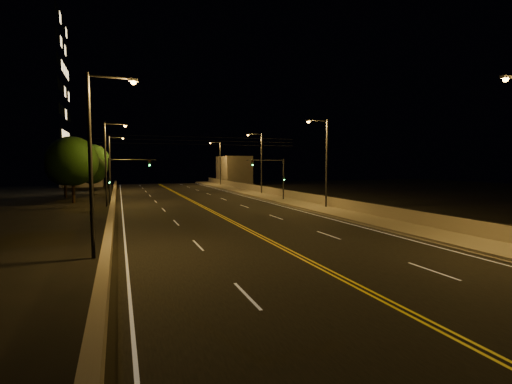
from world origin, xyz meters
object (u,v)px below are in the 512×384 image
object	(u,v)px
streetlight_2	(260,160)
streetlight_3	(219,161)
streetlight_4	(96,153)
traffic_signal_right	(276,174)
tree_1	(64,168)
streetlight_6	(111,160)
tree_0	(72,161)
tree_2	(92,170)
streetlight_5	(108,158)
tree_3	(92,162)
traffic_signal_left	(120,176)
streetlight_1	(324,158)

from	to	relation	value
streetlight_2	streetlight_3	size ratio (longest dim) A/B	1.00
streetlight_4	traffic_signal_right	world-z (taller)	streetlight_4
traffic_signal_right	tree_1	size ratio (longest dim) A/B	0.81
streetlight_6	streetlight_4	bearing A→B (deg)	-90.00
tree_0	tree_1	bearing A→B (deg)	102.91
streetlight_3	tree_2	size ratio (longest dim) A/B	1.54
tree_2	traffic_signal_right	bearing A→B (deg)	-43.05
tree_0	streetlight_2	bearing A→B (deg)	5.99
tree_2	streetlight_5	bearing A→B (deg)	-81.44
streetlight_4	tree_3	xyz separation A→B (m)	(-3.25, 50.54, -0.26)
tree_2	tree_3	bearing A→B (deg)	92.87
streetlight_2	tree_2	xyz separation A→B (m)	(-24.37, 11.43, -1.58)
tree_1	tree_2	xyz separation A→B (m)	(3.17, 5.95, -0.42)
streetlight_2	streetlight_4	size ratio (longest dim) A/B	1.00
streetlight_6	traffic_signal_left	size ratio (longest dim) A/B	1.73
streetlight_2	traffic_signal_right	xyz separation A→B (m)	(-1.60, -9.84, -1.93)
streetlight_2	tree_0	size ratio (longest dim) A/B	1.16
streetlight_2	tree_1	xyz separation A→B (m)	(-27.54, 5.48, -1.16)
traffic_signal_right	tree_0	distance (m)	25.16
streetlight_3	tree_2	bearing A→B (deg)	-151.71
streetlight_3	streetlight_5	world-z (taller)	same
streetlight_1	traffic_signal_right	xyz separation A→B (m)	(-1.60, 9.15, -1.93)
streetlight_2	streetlight_5	size ratio (longest dim) A/B	1.00
streetlight_4	tree_2	distance (m)	43.97
streetlight_3	traffic_signal_right	bearing A→B (deg)	-92.66
tree_0	tree_1	world-z (taller)	tree_0
streetlight_3	traffic_signal_right	xyz separation A→B (m)	(-1.60, -34.39, -1.93)
streetlight_5	traffic_signal_left	bearing A→B (deg)	-58.13
streetlight_4	tree_3	bearing A→B (deg)	93.68
streetlight_5	traffic_signal_right	xyz separation A→B (m)	(19.86, -1.93, -1.93)
streetlight_2	streetlight_6	bearing A→B (deg)	144.65
streetlight_3	traffic_signal_left	xyz separation A→B (m)	(-20.26, -34.39, -1.93)
tree_0	tree_2	distance (m)	14.24
streetlight_2	traffic_signal_right	world-z (taller)	streetlight_2
streetlight_3	traffic_signal_right	distance (m)	34.49
tree_2	tree_3	distance (m)	6.84
streetlight_3	traffic_signal_left	size ratio (longest dim) A/B	1.73
tree_0	tree_3	size ratio (longest dim) A/B	0.99
tree_1	tree_3	world-z (taller)	tree_3
streetlight_2	tree_1	bearing A→B (deg)	168.75
traffic_signal_right	traffic_signal_left	xyz separation A→B (m)	(-18.66, 0.00, 0.00)
streetlight_1	tree_3	xyz separation A→B (m)	(-24.71, 37.12, -0.26)
streetlight_4	traffic_signal_right	xyz separation A→B (m)	(19.86, 22.57, -1.93)
streetlight_6	traffic_signal_right	size ratio (longest dim) A/B	1.73
streetlight_2	streetlight_3	xyz separation A→B (m)	(0.00, 24.55, 0.00)
streetlight_6	tree_0	xyz separation A→B (m)	(-4.21, -17.92, -0.29)
streetlight_3	streetlight_6	world-z (taller)	same
streetlight_3	streetlight_4	xyz separation A→B (m)	(-21.46, -56.96, 0.00)
traffic_signal_left	streetlight_3	bearing A→B (deg)	59.50
streetlight_1	tree_1	bearing A→B (deg)	138.38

